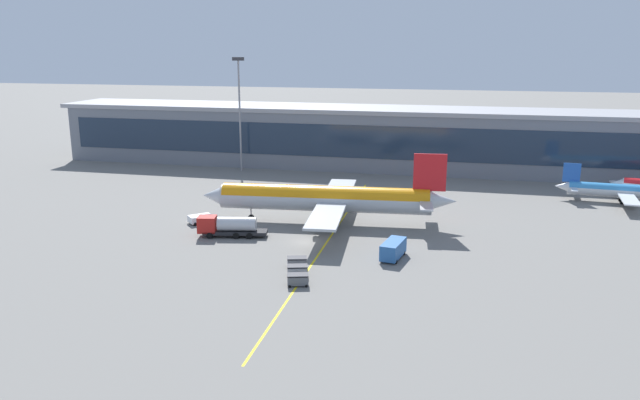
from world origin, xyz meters
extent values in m
plane|color=slate|center=(0.00, 0.00, 0.00)|extent=(700.00, 700.00, 0.00)
cube|color=yellow|center=(3.30, 2.00, 0.00)|extent=(1.57, 79.99, 0.01)
cube|color=slate|center=(19.49, 62.60, 6.84)|extent=(193.67, 18.04, 13.67)
cube|color=#1E2D42|center=(19.49, 53.53, 7.52)|extent=(187.86, 0.16, 7.66)
cube|color=#99999E|center=(19.49, 62.60, 14.17)|extent=(197.55, 18.40, 1.00)
cylinder|color=#B2B7BC|center=(0.64, 10.83, 4.14)|extent=(35.73, 7.29, 4.09)
cylinder|color=orange|center=(0.64, 10.83, 4.51)|extent=(35.01, 7.07, 3.92)
cone|color=#B2B7BC|center=(-18.46, 9.09, 4.14)|extent=(4.42, 4.24, 3.88)
cone|color=#B2B7BC|center=(19.95, 12.59, 4.55)|extent=(5.20, 3.90, 3.47)
cube|color=red|center=(17.82, 12.40, 9.25)|extent=(5.32, 0.84, 6.13)
cube|color=#B2B7BC|center=(17.70, 8.28, 4.75)|extent=(2.59, 6.69, 0.24)
cube|color=#B2B7BC|center=(16.96, 16.42, 4.75)|extent=(2.59, 6.69, 0.24)
cube|color=#B2B7BC|center=(3.00, 1.51, 3.83)|extent=(6.13, 15.29, 0.40)
cube|color=#B2B7BC|center=(1.28, 20.43, 3.83)|extent=(6.13, 15.29, 0.40)
cylinder|color=#939399|center=(1.76, 4.09, 2.41)|extent=(3.34, 2.52, 2.25)
cylinder|color=#939399|center=(0.52, 17.66, 2.41)|extent=(3.34, 2.52, 2.25)
cylinder|color=black|center=(-12.08, 9.67, 0.50)|extent=(1.03, 0.49, 1.00)
cylinder|color=slate|center=(-12.08, 9.67, 1.55)|extent=(0.20, 0.20, 2.10)
cylinder|color=black|center=(2.93, 9.19, 0.50)|extent=(1.03, 0.49, 1.00)
cylinder|color=slate|center=(2.93, 9.19, 1.55)|extent=(0.20, 0.20, 2.10)
cylinder|color=black|center=(2.60, 12.85, 0.50)|extent=(1.03, 0.49, 1.00)
cylinder|color=slate|center=(2.60, 12.85, 1.55)|extent=(0.20, 0.20, 2.10)
cube|color=#232326|center=(-11.32, 0.11, 0.75)|extent=(10.30, 4.45, 0.50)
cube|color=#B21E19|center=(-15.63, -0.77, 2.00)|extent=(3.24, 3.01, 2.50)
cube|color=black|center=(-16.86, -1.02, 2.50)|extent=(0.62, 2.29, 1.12)
cylinder|color=#B7BABF|center=(-11.04, 0.16, 2.10)|extent=(6.32, 3.36, 2.20)
cylinder|color=black|center=(-14.84, -1.82, 0.50)|extent=(1.05, 0.54, 1.00)
cylinder|color=black|center=(-15.32, 0.50, 0.50)|extent=(1.05, 0.54, 1.00)
cylinder|color=black|center=(-10.79, -0.99, 0.50)|extent=(1.05, 0.54, 1.00)
cylinder|color=black|center=(-11.26, 1.33, 0.50)|extent=(1.05, 0.54, 1.00)
cylinder|color=black|center=(-8.73, -0.57, 0.50)|extent=(1.05, 0.54, 1.00)
cylinder|color=black|center=(-9.20, 1.75, 0.50)|extent=(1.05, 0.54, 1.00)
cube|color=white|center=(-19.81, 5.87, 0.85)|extent=(4.32, 4.31, 1.10)
cube|color=black|center=(-19.13, 6.54, 1.04)|extent=(2.40, 2.41, 0.33)
cylinder|color=black|center=(-19.59, 7.54, 0.30)|extent=(0.60, 0.60, 0.60)
cylinder|color=black|center=(-18.13, 6.07, 0.30)|extent=(0.60, 0.60, 0.60)
cylinder|color=black|center=(-21.48, 5.66, 0.30)|extent=(0.60, 0.60, 0.60)
cylinder|color=black|center=(-20.02, 4.20, 0.30)|extent=(0.60, 0.60, 0.60)
cube|color=#285B9E|center=(14.07, -4.38, 1.40)|extent=(3.26, 6.11, 2.20)
cube|color=black|center=(14.32, -2.95, 1.79)|extent=(2.39, 2.36, 0.66)
cylinder|color=black|center=(13.40, -2.20, 0.30)|extent=(0.35, 0.63, 0.60)
cylinder|color=black|center=(15.44, -2.55, 0.30)|extent=(0.35, 0.63, 0.60)
cylinder|color=black|center=(12.70, -6.20, 0.30)|extent=(0.35, 0.63, 0.60)
cylinder|color=black|center=(14.74, -6.55, 0.30)|extent=(0.35, 0.63, 0.60)
cube|color=#595B60|center=(3.66, -17.32, 0.73)|extent=(2.92, 2.17, 1.10)
cube|color=#333338|center=(3.66, -17.32, 1.43)|extent=(2.97, 2.21, 0.10)
cylinder|color=black|center=(2.87, -18.33, 0.18)|extent=(0.38, 0.22, 0.36)
cylinder|color=black|center=(2.45, -16.89, 0.18)|extent=(0.38, 0.22, 0.36)
cylinder|color=black|center=(4.87, -17.75, 0.18)|extent=(0.38, 0.22, 0.36)
cylinder|color=black|center=(4.45, -16.31, 0.18)|extent=(0.38, 0.22, 0.36)
cube|color=gray|center=(2.77, -14.25, 0.73)|extent=(2.92, 2.17, 1.10)
cube|color=#333338|center=(2.77, -14.25, 1.43)|extent=(2.97, 2.21, 0.10)
cylinder|color=black|center=(1.98, -15.26, 0.18)|extent=(0.38, 0.22, 0.36)
cylinder|color=black|center=(1.56, -13.82, 0.18)|extent=(0.38, 0.22, 0.36)
cylinder|color=black|center=(3.97, -14.68, 0.18)|extent=(0.38, 0.22, 0.36)
cylinder|color=black|center=(3.55, -13.24, 0.18)|extent=(0.38, 0.22, 0.36)
cube|color=#595B60|center=(1.87, -11.18, 0.73)|extent=(2.92, 2.17, 1.10)
cube|color=#333338|center=(1.87, -11.18, 1.43)|extent=(2.97, 2.21, 0.10)
cylinder|color=black|center=(1.08, -12.19, 0.18)|extent=(0.38, 0.22, 0.36)
cylinder|color=black|center=(0.66, -10.75, 0.18)|extent=(0.38, 0.22, 0.36)
cylinder|color=black|center=(3.08, -11.61, 0.18)|extent=(0.38, 0.22, 0.36)
cylinder|color=black|center=(2.66, -10.17, 0.18)|extent=(0.38, 0.22, 0.36)
cylinder|color=silver|center=(54.10, 37.28, 2.27)|extent=(22.19, 4.17, 2.46)
cylinder|color=#388CD1|center=(54.10, 37.28, 2.50)|extent=(21.74, 4.03, 2.36)
cone|color=silver|center=(42.12, 38.21, 2.52)|extent=(3.11, 2.32, 2.09)
cube|color=#1E51B2|center=(43.60, 38.09, 5.35)|extent=(3.21, 0.46, 3.69)
cube|color=silver|center=(44.29, 40.51, 2.64)|extent=(1.48, 4.02, 0.14)
cube|color=silver|center=(43.91, 35.60, 2.64)|extent=(1.48, 4.02, 0.14)
cube|color=silver|center=(53.68, 43.19, 2.09)|extent=(3.53, 9.46, 0.23)
cube|color=silver|center=(52.77, 31.50, 2.09)|extent=(3.53, 9.46, 0.23)
cylinder|color=#939399|center=(54.13, 41.48, 1.24)|extent=(2.00, 1.50, 1.35)
cylinder|color=#939399|center=(53.48, 33.11, 1.24)|extent=(2.00, 1.50, 1.35)
cylinder|color=black|center=(52.87, 38.48, 0.29)|extent=(0.60, 0.28, 0.59)
cylinder|color=slate|center=(52.87, 38.48, 0.82)|extent=(0.12, 0.12, 1.04)
cylinder|color=black|center=(52.69, 36.27, 0.29)|extent=(0.60, 0.28, 0.59)
cylinder|color=slate|center=(52.69, 36.27, 0.82)|extent=(0.12, 0.12, 1.04)
cone|color=silver|center=(53.48, 44.20, 2.47)|extent=(2.76, 2.68, 2.17)
cylinder|color=black|center=(57.50, 43.17, 0.32)|extent=(0.68, 0.40, 0.63)
cylinder|color=slate|center=(57.50, 43.17, 0.98)|extent=(0.13, 0.13, 1.32)
cylinder|color=gray|center=(-29.05, 50.60, 12.96)|extent=(0.44, 0.44, 25.91)
cube|color=#333338|center=(-29.05, 50.60, 26.31)|extent=(2.80, 0.50, 0.80)
camera|label=1|loc=(23.04, -87.12, 29.16)|focal=34.60mm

